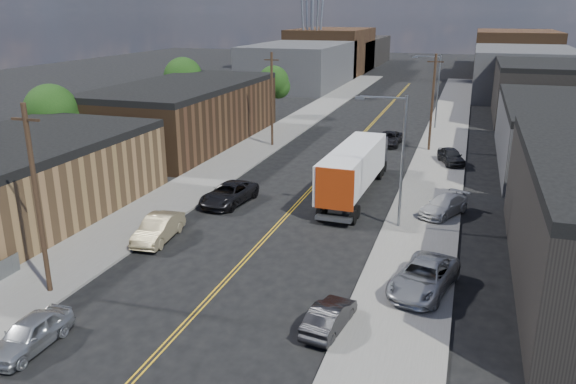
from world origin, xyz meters
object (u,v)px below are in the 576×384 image
Objects in this scene: car_left_b at (158,229)px; car_left_c at (229,194)px; car_left_a at (30,334)px; car_ahead_truck at (389,139)px; car_right_lot_c at (451,156)px; semi_truck at (357,165)px; car_right_lot_a at (424,277)px; car_right_oncoming at (329,317)px; car_right_lot_b at (444,205)px.

car_left_c is (1.40, 8.00, -0.01)m from car_left_b.
car_ahead_truck is at bearing 78.71° from car_left_a.
car_right_lot_c is at bearing 54.37° from car_left_c.
car_ahead_truck is (0.10, 17.94, -1.63)m from semi_truck.
car_left_a is 19.02m from car_right_lot_a.
car_left_b is at bearing -106.14° from car_ahead_truck.
car_right_lot_a reaches higher than car_left_b.
car_right_lot_a is 34.15m from car_ahead_truck.
car_left_c is at bearing -145.45° from semi_truck.
car_left_a reaches higher than car_right_oncoming.
semi_truck is at bearing 39.63° from car_left_c.
car_right_lot_c is at bearing -42.31° from car_ahead_truck.
car_ahead_truck is (-6.95, 21.30, -0.12)m from car_right_lot_b.
semi_truck is 2.80× the size of car_right_lot_a.
car_right_lot_b reaches higher than car_ahead_truck.
car_right_oncoming is 38.54m from car_ahead_truck.
car_left_a is at bearing -90.82° from car_left_b.
car_right_lot_a is at bearing -11.94° from car_left_b.
car_ahead_truck is at bearing 66.82° from car_left_b.
car_left_a is 0.98× the size of car_right_lot_c.
car_left_a is at bearing -133.55° from car_right_lot_a.
car_left_c is 23.03m from car_right_lot_c.
car_right_lot_c is at bearing 102.59° from car_right_lot_a.
car_right_lot_a reaches higher than car_right_oncoming.
semi_truck is 27.66m from car_left_a.
car_ahead_truck is (-6.58, 33.51, -0.22)m from car_right_lot_a.
semi_truck is at bearing -179.17° from car_right_lot_b.
car_right_lot_b is at bearing 25.52° from car_left_b.
car_left_c is (0.45, 20.47, 0.06)m from car_left_a.
car_left_c is 25.12m from car_ahead_truck.
car_right_oncoming is at bearing -45.03° from car_left_c.
car_right_lot_a is at bearing -64.72° from semi_truck.
semi_truck reaches higher than car_left_b.
car_right_lot_b is (15.79, 2.20, 0.04)m from car_left_c.
car_right_oncoming is at bearing -77.41° from car_right_lot_b.
car_left_b is 0.95× the size of car_ahead_truck.
car_right_lot_c reaches higher than car_ahead_truck.
car_ahead_truck is (10.25, 31.51, -0.09)m from car_left_b.
car_right_lot_a reaches higher than car_right_lot_b.
car_left_a is 13.26m from car_right_oncoming.
car_right_oncoming is 0.91× the size of car_right_lot_c.
car_right_lot_b is at bearing -70.06° from car_ahead_truck.
car_left_b is at bearing -92.79° from car_left_c.
car_left_a is 20.47m from car_left_c.
car_right_lot_a is at bearing 34.05° from car_left_a.
car_ahead_truck is (8.85, 23.51, -0.08)m from car_left_c.
car_left_b is at bearing 94.99° from car_left_a.
semi_truck is at bearing -141.01° from car_right_lot_c.
car_left_c reaches higher than car_left_a.
car_right_lot_c reaches higher than car_right_oncoming.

